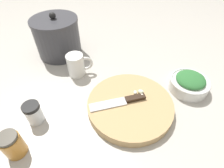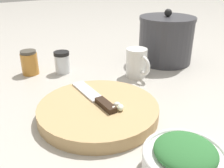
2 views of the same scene
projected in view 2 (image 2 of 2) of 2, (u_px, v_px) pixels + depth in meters
ground_plane at (115, 98)px, 0.71m from camera, size 5.00×5.00×0.00m
cutting_board at (98, 110)px, 0.62m from camera, size 0.30×0.30×0.03m
chef_knife at (96, 97)px, 0.64m from camera, size 0.20×0.04×0.01m
garlic_cloves at (117, 107)px, 0.59m from camera, size 0.04×0.05×0.01m
herb_bowl at (184, 160)px, 0.43m from camera, size 0.15×0.15×0.07m
spice_jar at (62, 62)px, 0.87m from camera, size 0.05×0.05×0.08m
coffee_mug at (137, 63)px, 0.84m from camera, size 0.11×0.07×0.10m
honey_jar at (30, 63)px, 0.86m from camera, size 0.06×0.06×0.08m
stock_pot at (166, 40)px, 0.96m from camera, size 0.21×0.21×0.20m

